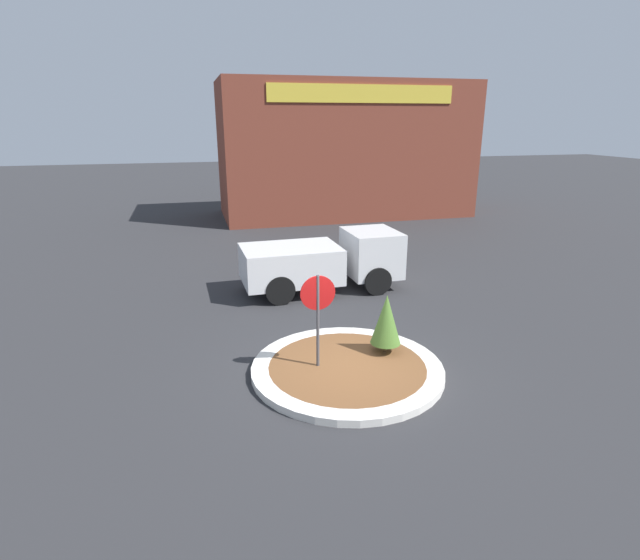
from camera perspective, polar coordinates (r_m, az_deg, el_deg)
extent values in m
plane|color=#2D2D30|center=(11.55, 3.11, -10.47)|extent=(120.00, 120.00, 0.00)
cylinder|color=silver|center=(11.51, 3.12, -10.10)|extent=(4.35, 4.35, 0.17)
cylinder|color=brown|center=(11.51, 3.12, -10.09)|extent=(3.57, 3.57, 0.17)
cylinder|color=#4C4C51|center=(11.04, -0.25, -5.17)|extent=(0.07, 0.07, 2.32)
cylinder|color=#B71414|center=(10.77, -0.25, -1.49)|extent=(0.78, 0.03, 0.78)
cylinder|color=brown|center=(12.14, 7.45, -7.61)|extent=(0.08, 0.08, 0.23)
cone|color=#4C752D|center=(11.85, 7.59, -4.47)|extent=(0.72, 0.72, 1.21)
cube|color=silver|center=(17.03, 5.90, 3.14)|extent=(1.73, 2.04, 1.50)
cube|color=silver|center=(16.25, -3.36, 1.84)|extent=(3.19, 2.19, 1.15)
cube|color=black|center=(17.19, 7.73, 4.12)|extent=(0.09, 1.78, 0.53)
cylinder|color=black|center=(18.03, 4.22, 1.70)|extent=(0.93, 0.26, 0.92)
cylinder|color=black|center=(16.32, 6.58, -0.13)|extent=(0.93, 0.26, 0.92)
cylinder|color=black|center=(17.20, -5.93, 0.85)|extent=(0.93, 0.26, 0.92)
cylinder|color=black|center=(15.40, -4.58, -1.18)|extent=(0.93, 0.26, 0.92)
cube|color=brown|center=(30.13, 2.82, 14.64)|extent=(14.23, 6.00, 7.52)
cube|color=gold|center=(27.23, 4.95, 20.46)|extent=(9.96, 0.08, 0.90)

